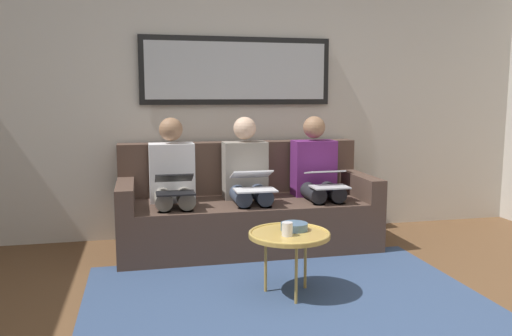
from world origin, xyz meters
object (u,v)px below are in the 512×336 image
Objects in this scene: framed_mirror at (237,71)px; couch at (246,210)px; laptop_silver at (327,178)px; bowl at (294,227)px; person_left at (317,176)px; person_middle at (247,179)px; cup at (287,229)px; laptop_black at (175,185)px; coffee_table at (289,235)px; laptop_white at (253,181)px; person_right at (173,181)px.

couch is at bearing 90.00° from framed_mirror.
framed_mirror is 1.33m from laptop_silver.
bowl is at bearing 93.64° from framed_mirror.
person_left is 1.00× the size of person_middle.
cup is 0.27× the size of laptop_black.
person_middle reaches higher than coffee_table.
person_middle is (0.10, -1.08, 0.16)m from bowl.
coffee_table is 0.47× the size of person_middle.
laptop_black is (0.69, -0.91, 0.21)m from coffee_table.
laptop_silver is at bearing 178.81° from laptop_white.
person_middle and person_right have the same top height.
bowl is 0.16× the size of person_left.
person_left is at bearing -159.66° from laptop_white.
framed_mirror reaches higher than person_middle.
bowl is (-0.10, 1.54, -1.10)m from framed_mirror.
person_middle is (0.00, 0.07, 0.30)m from couch.
person_right is at bearing -55.76° from bowl.
person_middle is at bearing -87.75° from coffee_table.
coffee_table is (-0.05, 1.61, -1.14)m from framed_mirror.
bowl is at bearing 124.24° from person_right.
person_right is (0.64, -0.24, -0.02)m from laptop_white.
person_middle is 0.24m from laptop_white.
couch is 0.31m from person_middle.
bowl is 0.55× the size of laptop_silver.
couch is 1.93× the size of person_left.
couch is 1.23× the size of framed_mirror.
framed_mirror is at bearing -144.47° from person_right.
person_left is 0.25m from laptop_silver.
bowl is at bearing 96.61° from laptop_white.
cup is at bearing 90.45° from framed_mirror.
bowl is 0.16× the size of person_right.
person_right reaches higher than laptop_white.
cup is 1.18m from laptop_black.
laptop_silver is 0.29× the size of person_right.
coffee_table is at bearing 92.13° from couch.
framed_mirror is at bearing -90.00° from laptop_white.
coffee_table is at bearing 56.49° from laptop_silver.
laptop_black reaches higher than coffee_table.
framed_mirror is 5.29× the size of laptop_black.
framed_mirror reaches higher than coffee_table.
coffee_table is at bearing 91.61° from framed_mirror.
laptop_white is 1.06× the size of laptop_black.
coffee_table is at bearing 62.63° from person_left.
coffee_table is 0.94m from laptop_white.
person_right is (0.74, -1.08, 0.16)m from bowl.
couch reaches higher than laptop_black.
cup is 0.08× the size of person_right.
laptop_silver is at bearing 132.13° from framed_mirror.
couch is at bearing -6.13° from person_left.
couch reaches higher than cup.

